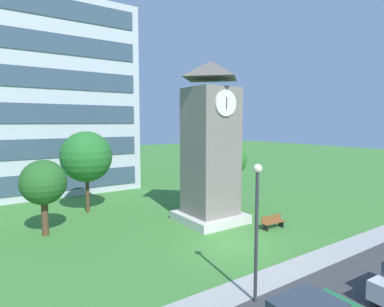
# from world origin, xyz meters

# --- Properties ---
(ground_plane) EXTENTS (160.00, 160.00, 0.00)m
(ground_plane) POSITION_xyz_m (0.00, 0.00, 0.00)
(ground_plane) COLOR #3D7A33
(kerb_strip) EXTENTS (120.00, 1.60, 0.01)m
(kerb_strip) POSITION_xyz_m (0.00, -4.08, 0.00)
(kerb_strip) COLOR #9E9E99
(kerb_strip) RESTS_ON ground
(office_building) EXTENTS (17.44, 13.26, 19.20)m
(office_building) POSITION_xyz_m (-5.95, 24.68, 9.60)
(office_building) COLOR #B7BCC6
(office_building) RESTS_ON ground
(clock_tower) EXTENTS (4.29, 4.29, 11.46)m
(clock_tower) POSITION_xyz_m (1.84, 4.38, 5.16)
(clock_tower) COLOR slate
(clock_tower) RESTS_ON ground
(park_bench) EXTENTS (1.82, 0.59, 0.88)m
(park_bench) POSITION_xyz_m (4.32, 0.64, 0.46)
(park_bench) COLOR brown
(park_bench) RESTS_ON ground
(street_lamp) EXTENTS (0.36, 0.36, 5.57)m
(street_lamp) POSITION_xyz_m (-3.13, -5.05, 3.48)
(street_lamp) COLOR #333338
(street_lamp) RESTS_ON ground
(tree_streetside) EXTENTS (4.02, 4.02, 6.50)m
(tree_streetside) POSITION_xyz_m (-4.87, 11.73, 4.48)
(tree_streetside) COLOR #513823
(tree_streetside) RESTS_ON ground
(tree_by_building) EXTENTS (2.82, 2.82, 5.52)m
(tree_by_building) POSITION_xyz_m (5.48, 6.41, 4.07)
(tree_by_building) COLOR #513823
(tree_by_building) RESTS_ON ground
(tree_near_tower) EXTENTS (2.84, 2.84, 4.85)m
(tree_near_tower) POSITION_xyz_m (-8.67, 7.94, 3.39)
(tree_near_tower) COLOR #513823
(tree_near_tower) RESTS_ON ground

